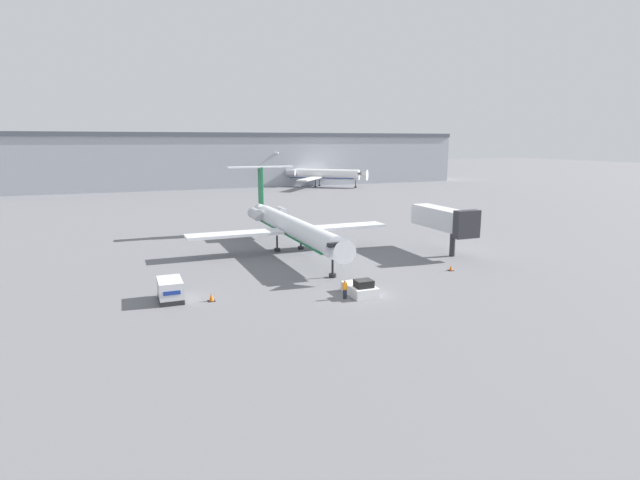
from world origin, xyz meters
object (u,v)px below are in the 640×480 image
at_px(airplane_main, 291,226).
at_px(traffic_cone_left, 211,297).
at_px(worker_near_tug, 345,289).
at_px(jet_bridge, 444,219).
at_px(airplane_parked_far_left, 320,174).
at_px(luggage_cart, 170,290).
at_px(traffic_cone_right, 451,268).
at_px(pushback_tug, 360,288).

xyz_separation_m(airplane_main, traffic_cone_left, (-13.36, -17.26, -3.07)).
xyz_separation_m(worker_near_tug, jet_bridge, (19.89, 12.85, 3.51)).
bearing_deg(airplane_parked_far_left, airplane_main, -113.93).
height_order(traffic_cone_left, airplane_parked_far_left, airplane_parked_far_left).
bearing_deg(airplane_parked_far_left, luggage_cart, -118.39).
xyz_separation_m(airplane_main, traffic_cone_right, (13.67, -16.22, -3.13)).
bearing_deg(traffic_cone_left, traffic_cone_right, 2.21).
height_order(airplane_main, traffic_cone_right, airplane_main).
xyz_separation_m(luggage_cart, jet_bridge, (35.01, 7.48, 3.44)).
relative_size(traffic_cone_right, airplane_parked_far_left, 0.02).
bearing_deg(jet_bridge, traffic_cone_left, -164.01).
relative_size(airplane_main, pushback_tug, 8.35).
height_order(pushback_tug, airplane_parked_far_left, airplane_parked_far_left).
bearing_deg(luggage_cart, worker_near_tug, -19.57).
distance_m(airplane_main, luggage_cart, 23.13).
distance_m(airplane_main, pushback_tug, 20.64).
relative_size(luggage_cart, traffic_cone_right, 5.27).
xyz_separation_m(airplane_main, airplane_parked_far_left, (38.27, 86.25, 0.50)).
distance_m(pushback_tug, traffic_cone_right, 14.15).
bearing_deg(pushback_tug, airplane_main, 90.47).
bearing_deg(jet_bridge, airplane_parked_far_left, 78.00).
height_order(traffic_cone_right, airplane_parked_far_left, airplane_parked_far_left).
relative_size(pushback_tug, worker_near_tug, 2.17).
xyz_separation_m(traffic_cone_right, jet_bridge, (4.52, 8.00, 4.12)).
xyz_separation_m(pushback_tug, traffic_cone_left, (-13.53, 3.18, -0.21)).
bearing_deg(traffic_cone_right, worker_near_tug, -162.48).
xyz_separation_m(traffic_cone_left, jet_bridge, (31.56, 9.05, 4.07)).
relative_size(airplane_main, jet_bridge, 2.93).
bearing_deg(traffic_cone_right, jet_bridge, 60.53).
height_order(airplane_parked_far_left, jet_bridge, airplane_parked_far_left).
height_order(pushback_tug, jet_bridge, jet_bridge).
bearing_deg(jet_bridge, luggage_cart, -167.94).
height_order(worker_near_tug, airplane_parked_far_left, airplane_parked_far_left).
relative_size(airplane_main, traffic_cone_right, 47.40).
bearing_deg(airplane_parked_far_left, pushback_tug, -109.65).
height_order(airplane_main, traffic_cone_left, airplane_main).
relative_size(worker_near_tug, jet_bridge, 0.16).
height_order(airplane_main, worker_near_tug, airplane_main).
distance_m(traffic_cone_left, airplane_parked_far_left, 115.74).
height_order(luggage_cart, jet_bridge, jet_bridge).
height_order(luggage_cart, airplane_parked_far_left, airplane_parked_far_left).
relative_size(airplane_main, luggage_cart, 8.99).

